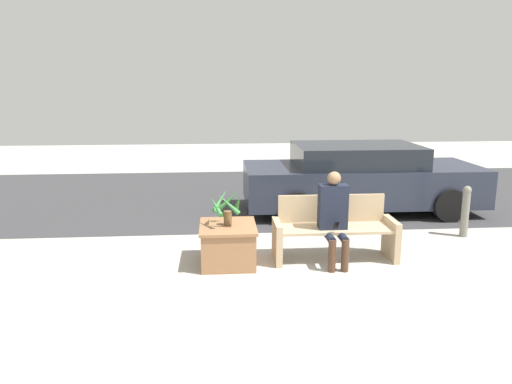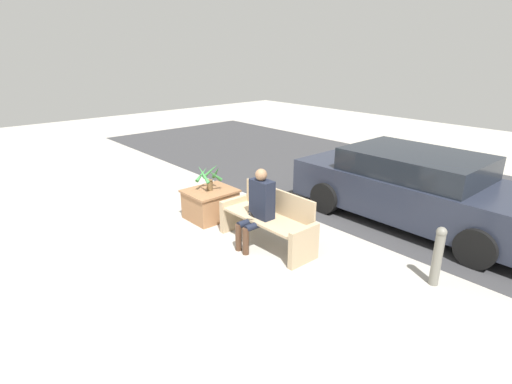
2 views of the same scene
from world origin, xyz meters
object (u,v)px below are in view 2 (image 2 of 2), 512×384
potted_plant (209,176)px  bench (269,220)px  planter_box (210,203)px  bollard_post (438,255)px  parked_car (417,188)px  person_seated (258,205)px

potted_plant → bench: bearing=2.9°
planter_box → bollard_post: size_ratio=1.05×
bench → potted_plant: potted_plant is taller
parked_car → person_seated: bearing=-112.7°
person_seated → parked_car: (1.20, 2.85, -0.06)m
person_seated → planter_box: bearing=176.4°
planter_box → parked_car: size_ratio=0.20×
planter_box → bench: bearing=3.2°
planter_box → bollard_post: bearing=13.6°
person_seated → bollard_post: bearing=23.1°
person_seated → parked_car: 3.09m
potted_plant → bollard_post: size_ratio=0.57×
bench → bollard_post: bearing=19.8°
potted_plant → parked_car: bearing=45.5°
bench → person_seated: (-0.05, -0.18, 0.30)m
parked_car → planter_box: bearing=-134.3°
bench → planter_box: 1.55m
bollard_post → person_seated: bearing=-156.9°
planter_box → parked_car: (2.68, 2.76, 0.37)m
potted_plant → bollard_post: potted_plant is taller
potted_plant → parked_car: parked_car is taller
bench → parked_car: (1.14, 2.67, 0.24)m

